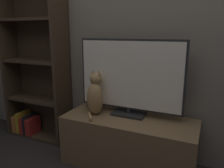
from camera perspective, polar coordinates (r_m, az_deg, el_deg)
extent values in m
cube|color=#756B5B|center=(2.09, 7.68, 15.97)|extent=(4.80, 0.05, 2.60)
cube|color=brown|center=(2.06, 4.32, -14.81)|extent=(1.18, 0.48, 0.46)
cube|color=black|center=(2.04, 4.43, -7.75)|extent=(0.30, 0.18, 0.02)
cylinder|color=black|center=(2.03, 4.45, -6.76)|extent=(0.04, 0.04, 0.06)
cube|color=black|center=(1.95, 4.70, 2.35)|extent=(0.97, 0.02, 0.63)
cube|color=silver|center=(1.94, 4.56, 2.28)|extent=(0.93, 0.01, 0.60)
ellipsoid|color=#997547|center=(2.01, -4.47, -3.89)|extent=(0.16, 0.14, 0.30)
ellipsoid|color=silver|center=(2.06, -3.82, -3.91)|extent=(0.09, 0.05, 0.16)
sphere|color=#997547|center=(1.99, -4.21, 1.28)|extent=(0.11, 0.11, 0.11)
cone|color=#997547|center=(1.99, -5.02, 3.16)|extent=(0.04, 0.04, 0.04)
cone|color=#997547|center=(1.96, -3.44, 3.04)|extent=(0.04, 0.04, 0.04)
cylinder|color=#997547|center=(1.97, -5.74, -8.41)|extent=(0.13, 0.16, 0.03)
cube|color=#3D2D1E|center=(2.82, -24.91, 5.86)|extent=(0.03, 0.28, 1.78)
cube|color=#3D2D1E|center=(2.32, -13.04, 5.38)|extent=(0.03, 0.28, 1.78)
cube|color=#3D2D1E|center=(2.65, -17.68, 6.06)|extent=(0.76, 0.03, 1.78)
cube|color=#3D2D1E|center=(2.80, -18.12, -12.36)|extent=(0.70, 0.25, 0.03)
cube|color=#3D2D1E|center=(2.65, -18.81, -3.76)|extent=(0.70, 0.25, 0.03)
cube|color=#3D2D1E|center=(2.56, -19.56, 5.67)|extent=(0.70, 0.25, 0.03)
cube|color=#3D2D1E|center=(2.54, -20.36, 15.50)|extent=(0.70, 0.25, 0.03)
cube|color=#AD662D|center=(2.94, -22.92, -9.12)|extent=(0.06, 0.21, 0.19)
cube|color=#B79323|center=(2.90, -22.06, -8.92)|extent=(0.04, 0.22, 0.24)
cube|color=maroon|center=(2.85, -21.54, -9.75)|extent=(0.05, 0.17, 0.19)
cube|color=black|center=(2.82, -20.66, -9.60)|extent=(0.03, 0.20, 0.22)
cube|color=maroon|center=(2.79, -19.94, -10.15)|extent=(0.07, 0.19, 0.19)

